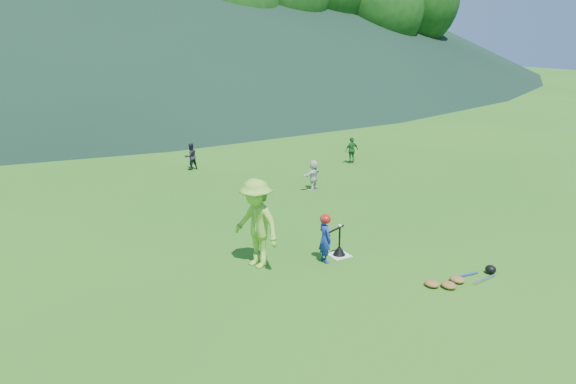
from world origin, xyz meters
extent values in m
plane|color=#1E6216|center=(0.00, 0.00, 0.00)|extent=(120.00, 120.00, 0.00)
cube|color=silver|center=(0.00, 0.00, 0.01)|extent=(0.45, 0.45, 0.02)
sphere|color=white|center=(0.00, 0.00, 0.74)|extent=(0.08, 0.08, 0.08)
imported|color=#172E9E|center=(-0.48, -0.13, 0.55)|extent=(0.28, 0.41, 1.10)
imported|color=#79BA36|center=(-1.93, 0.39, 1.00)|extent=(1.07, 1.44, 1.99)
imported|color=black|center=(-0.29, 9.58, 0.50)|extent=(0.55, 0.46, 1.00)
imported|color=#1D6225|center=(5.58, 7.58, 0.52)|extent=(0.61, 0.26, 1.03)
imported|color=silver|center=(2.34, 5.09, 0.49)|extent=(0.95, 0.68, 0.99)
cone|color=black|center=(0.00, 0.00, 0.11)|extent=(0.30, 0.30, 0.18)
cylinder|color=black|center=(0.00, 0.00, 0.45)|extent=(0.04, 0.04, 0.50)
ellipsoid|color=#B5120C|center=(-0.48, -0.13, 1.02)|extent=(0.24, 0.26, 0.22)
cylinder|color=black|center=(-0.18, -0.08, 0.70)|extent=(0.60, 0.26, 0.07)
ellipsoid|color=olive|center=(1.02, -2.48, 0.06)|extent=(0.28, 0.34, 0.13)
ellipsoid|color=olive|center=(1.37, -2.36, 0.06)|extent=(0.28, 0.34, 0.13)
ellipsoid|color=olive|center=(0.77, -2.26, 0.06)|extent=(0.28, 0.34, 0.13)
cylinder|color=silver|center=(1.92, -2.58, 0.03)|extent=(0.72, 0.17, 0.06)
cylinder|color=#263FA5|center=(1.72, -2.23, 0.03)|extent=(0.68, 0.10, 0.05)
ellipsoid|color=black|center=(2.32, -2.38, 0.09)|extent=(0.22, 0.24, 0.19)
cube|color=gray|center=(0.00, 28.00, 0.60)|extent=(70.00, 0.03, 1.20)
cube|color=yellow|center=(0.00, 28.00, 1.24)|extent=(70.00, 0.08, 0.08)
cylinder|color=gray|center=(0.00, 28.00, 0.60)|extent=(0.07, 0.07, 1.30)
cylinder|color=gray|center=(35.00, 28.00, 0.60)|extent=(0.07, 0.07, 1.30)
cylinder|color=#382314|center=(-3.20, 32.00, 1.61)|extent=(0.56, 0.56, 3.22)
ellipsoid|color=#164711|center=(-3.20, 32.00, 6.72)|extent=(6.99, 6.99, 8.04)
cylinder|color=#382314|center=(1.60, 33.50, 1.91)|extent=(0.56, 0.56, 3.81)
cylinder|color=#382314|center=(6.40, 35.00, 2.20)|extent=(0.56, 0.56, 4.41)
cylinder|color=#382314|center=(11.20, 32.00, 1.63)|extent=(0.56, 0.56, 3.25)
ellipsoid|color=#164711|center=(11.20, 32.00, 6.79)|extent=(7.07, 7.07, 8.13)
cylinder|color=#382314|center=(16.00, 33.50, 1.92)|extent=(0.56, 0.56, 3.85)
cylinder|color=#382314|center=(20.80, 35.00, 2.22)|extent=(0.56, 0.56, 4.44)
cylinder|color=#382314|center=(25.60, 32.00, 1.64)|extent=(0.56, 0.56, 3.29)
ellipsoid|color=#164711|center=(25.60, 32.00, 6.86)|extent=(7.14, 7.14, 8.22)
cylinder|color=#382314|center=(30.40, 33.50, 1.94)|extent=(0.56, 0.56, 3.88)
camera|label=1|loc=(-6.81, -10.08, 5.08)|focal=35.00mm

